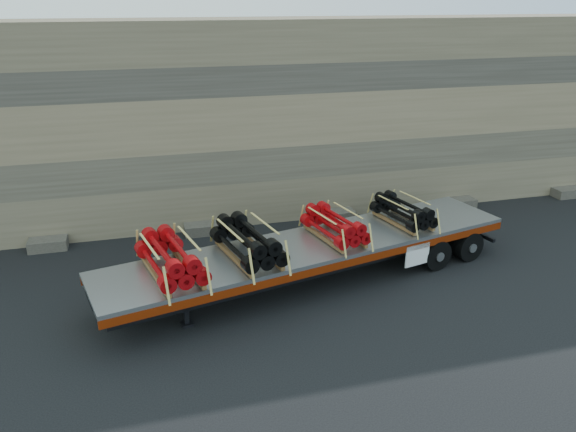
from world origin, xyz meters
name	(u,v)px	position (x,y,z in m)	size (l,w,h in m)	color
ground	(327,285)	(0.00, 0.00, 0.00)	(120.00, 120.00, 0.00)	black
rock_wall	(273,119)	(0.00, 6.50, 3.50)	(44.00, 3.00, 7.00)	#7A6B54
trailer	(313,262)	(-0.34, 0.34, 0.61)	(12.26, 2.36, 1.23)	#A2A4A9
bundle_front	(171,259)	(-4.32, -0.59, 1.66)	(1.22, 2.43, 0.86)	#AC090D
bundle_midfront	(248,243)	(-2.29, -0.12, 1.66)	(1.21, 2.43, 0.86)	black
bundle_midrear	(335,226)	(0.34, 0.49, 1.60)	(1.06, 2.13, 0.75)	#AC090D
bundle_rear	(403,212)	(2.74, 1.05, 1.59)	(1.02, 2.03, 0.72)	black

